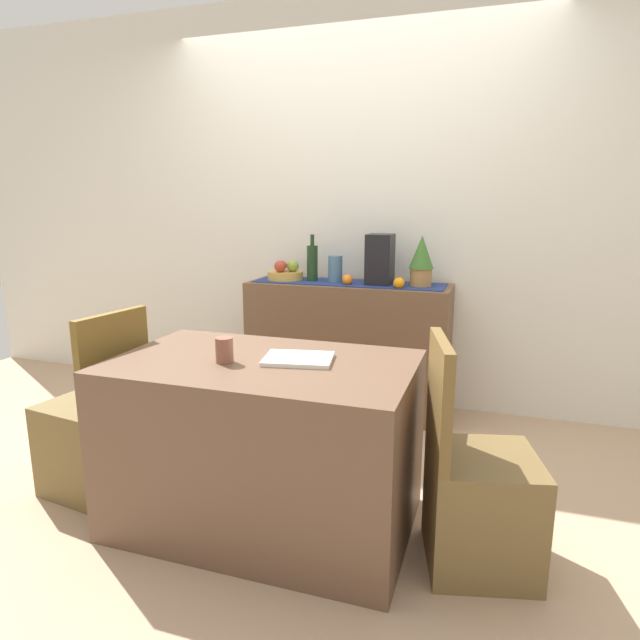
# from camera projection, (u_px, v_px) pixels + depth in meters

# --- Properties ---
(ground_plane) EXTENTS (6.40, 6.40, 0.02)m
(ground_plane) POSITION_uv_depth(u_px,v_px,m) (294.00, 470.00, 2.88)
(ground_plane) COLOR tan
(ground_plane) RESTS_ON ground
(room_wall_rear) EXTENTS (6.40, 0.06, 2.70)m
(room_wall_rear) POSITION_uv_depth(u_px,v_px,m) (354.00, 207.00, 3.69)
(room_wall_rear) COLOR silver
(room_wall_rear) RESTS_ON ground
(sideboard_console) EXTENTS (1.32, 0.42, 0.86)m
(sideboard_console) POSITION_uv_depth(u_px,v_px,m) (348.00, 347.00, 3.63)
(sideboard_console) COLOR brown
(sideboard_console) RESTS_ON ground
(table_runner) EXTENTS (1.24, 0.32, 0.01)m
(table_runner) POSITION_uv_depth(u_px,v_px,m) (349.00, 283.00, 3.54)
(table_runner) COLOR navy
(table_runner) RESTS_ON sideboard_console
(fruit_bowl) EXTENTS (0.24, 0.24, 0.06)m
(fruit_bowl) POSITION_uv_depth(u_px,v_px,m) (285.00, 275.00, 3.67)
(fruit_bowl) COLOR gold
(fruit_bowl) RESTS_ON table_runner
(apple_left) EXTENTS (0.08, 0.08, 0.08)m
(apple_left) POSITION_uv_depth(u_px,v_px,m) (293.00, 266.00, 3.63)
(apple_left) COLOR olive
(apple_left) RESTS_ON fruit_bowl
(apple_right) EXTENTS (0.07, 0.07, 0.07)m
(apple_right) POSITION_uv_depth(u_px,v_px,m) (282.00, 266.00, 3.68)
(apple_right) COLOR #B33023
(apple_right) RESTS_ON fruit_bowl
(apple_upper) EXTENTS (0.08, 0.08, 0.08)m
(apple_upper) POSITION_uv_depth(u_px,v_px,m) (280.00, 266.00, 3.61)
(apple_upper) COLOR #AE3B26
(apple_upper) RESTS_ON fruit_bowl
(apple_center) EXTENTS (0.07, 0.07, 0.07)m
(apple_center) POSITION_uv_depth(u_px,v_px,m) (291.00, 265.00, 3.71)
(apple_center) COLOR red
(apple_center) RESTS_ON fruit_bowl
(wine_bottle) EXTENTS (0.07, 0.07, 0.31)m
(wine_bottle) POSITION_uv_depth(u_px,v_px,m) (312.00, 263.00, 3.59)
(wine_bottle) COLOR #1C371B
(wine_bottle) RESTS_ON sideboard_console
(coffee_maker) EXTENTS (0.16, 0.18, 0.32)m
(coffee_maker) POSITION_uv_depth(u_px,v_px,m) (380.00, 260.00, 3.44)
(coffee_maker) COLOR black
(coffee_maker) RESTS_ON sideboard_console
(ceramic_vase) EXTENTS (0.09, 0.09, 0.18)m
(ceramic_vase) POSITION_uv_depth(u_px,v_px,m) (335.00, 269.00, 3.55)
(ceramic_vase) COLOR slate
(ceramic_vase) RESTS_ON sideboard_console
(potted_plant) EXTENTS (0.15, 0.15, 0.32)m
(potted_plant) POSITION_uv_depth(u_px,v_px,m) (421.00, 260.00, 3.36)
(potted_plant) COLOR #AC7943
(potted_plant) RESTS_ON sideboard_console
(orange_loose_far) EXTENTS (0.07, 0.07, 0.07)m
(orange_loose_far) POSITION_uv_depth(u_px,v_px,m) (347.00, 280.00, 3.45)
(orange_loose_far) COLOR orange
(orange_loose_far) RESTS_ON sideboard_console
(orange_loose_mid) EXTENTS (0.07, 0.07, 0.07)m
(orange_loose_mid) POSITION_uv_depth(u_px,v_px,m) (399.00, 283.00, 3.31)
(orange_loose_mid) COLOR orange
(orange_loose_mid) RESTS_ON sideboard_console
(dining_table) EXTENTS (1.25, 0.77, 0.74)m
(dining_table) POSITION_uv_depth(u_px,v_px,m) (265.00, 443.00, 2.34)
(dining_table) COLOR brown
(dining_table) RESTS_ON ground
(open_book) EXTENTS (0.31, 0.26, 0.02)m
(open_book) POSITION_uv_depth(u_px,v_px,m) (298.00, 359.00, 2.25)
(open_book) COLOR white
(open_book) RESTS_ON dining_table
(coffee_cup) EXTENTS (0.07, 0.07, 0.10)m
(coffee_cup) POSITION_uv_depth(u_px,v_px,m) (224.00, 350.00, 2.22)
(coffee_cup) COLOR brown
(coffee_cup) RESTS_ON dining_table
(chair_near_window) EXTENTS (0.45, 0.45, 0.90)m
(chair_near_window) POSITION_uv_depth(u_px,v_px,m) (96.00, 438.00, 2.63)
(chair_near_window) COLOR brown
(chair_near_window) RESTS_ON ground
(chair_by_corner) EXTENTS (0.48, 0.48, 0.90)m
(chair_by_corner) POSITION_uv_depth(u_px,v_px,m) (478.00, 500.00, 2.08)
(chair_by_corner) COLOR brown
(chair_by_corner) RESTS_ON ground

